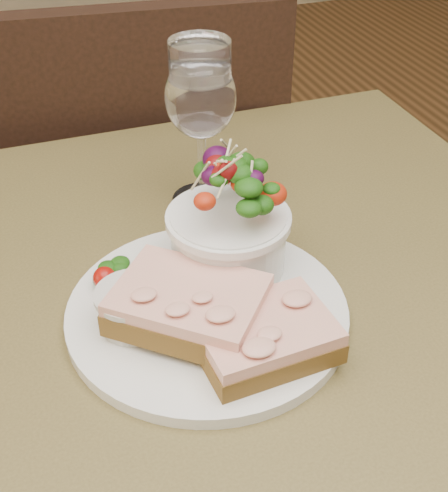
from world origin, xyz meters
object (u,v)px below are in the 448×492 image
object	(u,v)px
cafe_table	(217,393)
wine_glass	(201,102)
chair_far	(150,283)
ramekin	(133,306)
salad_bowl	(228,216)
sandwich_front	(265,336)
dinner_plate	(207,312)
sandwich_back	(189,305)

from	to	relation	value
cafe_table	wine_glass	size ratio (longest dim) A/B	4.57
chair_far	ramekin	bearing A→B (deg)	83.41
cafe_table	ramekin	distance (m)	0.15
wine_glass	salad_bowl	bearing A→B (deg)	-97.81
cafe_table	sandwich_front	world-z (taller)	sandwich_front
sandwich_front	dinner_plate	bearing A→B (deg)	109.29
ramekin	salad_bowl	size ratio (longest dim) A/B	0.49
salad_bowl	chair_far	bearing A→B (deg)	86.41
ramekin	salad_bowl	world-z (taller)	salad_bowl
wine_glass	cafe_table	bearing A→B (deg)	-104.85
ramekin	salad_bowl	bearing A→B (deg)	24.87
sandwich_front	cafe_table	bearing A→B (deg)	106.07
cafe_table	sandwich_front	distance (m)	0.14
ramekin	wine_glass	distance (m)	0.24
chair_far	cafe_table	bearing A→B (deg)	90.23
ramekin	dinner_plate	bearing A→B (deg)	-1.60
cafe_table	dinner_plate	size ratio (longest dim) A/B	3.10
sandwich_back	wine_glass	bearing A→B (deg)	109.34
sandwich_front	wine_glass	bearing A→B (deg)	79.72
sandwich_front	wine_glass	world-z (taller)	wine_glass
wine_glass	sandwich_front	bearing A→B (deg)	-96.54
dinner_plate	sandwich_front	world-z (taller)	sandwich_front
dinner_plate	wine_glass	world-z (taller)	wine_glass
cafe_table	chair_far	xyz separation A→B (m)	(0.07, 0.61, -0.36)
dinner_plate	sandwich_back	bearing A→B (deg)	-140.73
cafe_table	dinner_plate	world-z (taller)	dinner_plate
sandwich_front	chair_far	bearing A→B (deg)	82.42
cafe_table	chair_far	world-z (taller)	chair_far
dinner_plate	sandwich_back	xyz separation A→B (m)	(-0.02, -0.02, 0.03)
dinner_plate	ramekin	distance (m)	0.07
chair_far	sandwich_back	xyz separation A→B (m)	(-0.10, -0.62, 0.49)
sandwich_front	sandwich_back	distance (m)	0.07
chair_far	ramekin	size ratio (longest dim) A/B	14.48
cafe_table	salad_bowl	world-z (taller)	salad_bowl
sandwich_front	salad_bowl	size ratio (longest dim) A/B	0.93
sandwich_back	ramekin	size ratio (longest dim) A/B	2.52
cafe_table	ramekin	size ratio (longest dim) A/B	12.87
ramekin	wine_glass	xyz separation A→B (m)	(0.12, 0.19, 0.09)
cafe_table	dinner_plate	xyz separation A→B (m)	(-0.01, 0.01, 0.11)
ramekin	wine_glass	size ratio (longest dim) A/B	0.36
salad_bowl	wine_glass	bearing A→B (deg)	82.19
sandwich_front	salad_bowl	xyz separation A→B (m)	(0.01, 0.12, 0.04)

